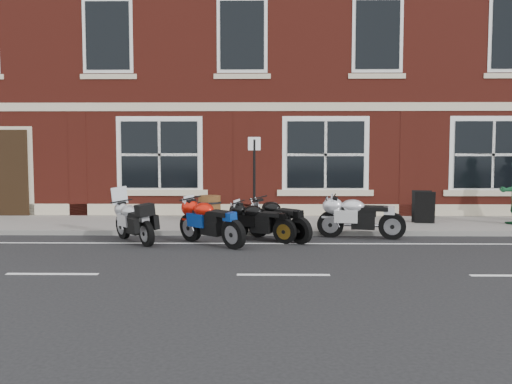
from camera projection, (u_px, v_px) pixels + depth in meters
The scene contains 12 objects.
ground at pixel (279, 245), 12.78m from camera, with size 80.00×80.00×0.00m, color black.
sidewalk at pixel (276, 224), 15.77m from camera, with size 30.00×3.00×0.12m, color slate.
kerb at pixel (278, 233), 14.19m from camera, with size 30.00×0.16×0.12m, color slate.
pub_building at pixel (273, 52), 22.78m from camera, with size 24.00×12.00×12.00m, color maroon.
moto_touring_silver at pixel (134, 220), 13.17m from camera, with size 1.23×1.61×1.26m.
moto_sport_red at pixel (211, 221), 12.80m from camera, with size 1.62×1.57×0.95m.
moto_sport_black at pixel (260, 221), 13.31m from camera, with size 1.67×1.05×0.84m.
moto_sport_silver at pixel (359, 216), 13.72m from camera, with size 2.09×0.56×0.95m.
moto_naked_black at pixel (278, 218), 13.44m from camera, with size 1.50×1.55×0.91m.
a_board_sign at pixel (423, 207), 15.59m from camera, with size 0.53×0.36×0.89m, color black, non-canonical shape.
barrel_planter at pixel (210, 209), 15.93m from camera, with size 0.65×0.65×0.72m.
parking_sign at pixel (254, 176), 14.22m from camera, with size 0.31×0.15×2.33m.
Camera 1 is at (-0.32, -12.66, 2.19)m, focal length 40.00 mm.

